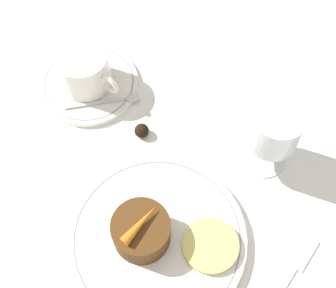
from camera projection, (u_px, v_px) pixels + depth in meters
The scene contains 11 objects.
ground_plane at pixel (173, 200), 0.65m from camera, with size 3.00×3.00×0.00m, color white.
dinner_plate at pixel (157, 239), 0.61m from camera, with size 0.24×0.24×0.01m.
saucer at pixel (89, 84), 0.73m from camera, with size 0.15×0.15×0.01m.
coffee_cup at pixel (84, 69), 0.70m from camera, with size 0.11×0.08×0.07m.
spoon at pixel (111, 101), 0.71m from camera, with size 0.09×0.09×0.00m.
wine_glass at pixel (274, 130), 0.61m from camera, with size 0.07×0.07×0.12m.
fork at pixel (285, 283), 0.59m from camera, with size 0.02×0.19×0.01m.
dessert_cake at pixel (141, 231), 0.59m from camera, with size 0.07×0.07×0.05m.
carrot_garnish at pixel (139, 223), 0.56m from camera, with size 0.02×0.06×0.01m.
pineapple_slice at pixel (211, 246), 0.60m from camera, with size 0.07×0.07×0.01m.
chocolate_truffle at pixel (142, 131), 0.69m from camera, with size 0.02×0.02×0.02m.
Camera 1 is at (0.13, -0.19, 0.61)m, focal length 50.00 mm.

